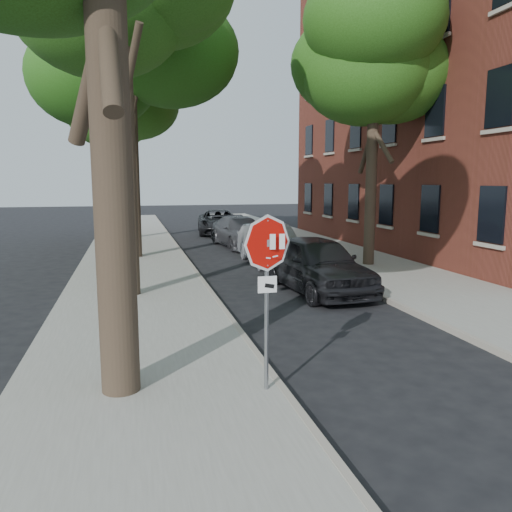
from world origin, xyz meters
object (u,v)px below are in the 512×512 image
Objects in this scene: stop_sign at (267,269)px; tree_far at (123,103)px; car_d at (218,222)px; tree_right at (373,67)px; car_c at (240,232)px; apartment_building at (491,84)px; tree_mid_a at (121,6)px; tree_mid_b at (128,56)px; car_a at (316,264)px; car_b at (270,245)px.

stop_sign is 0.28× the size of tree_far.
car_d is (5.32, 1.94, -6.49)m from tree_far.
car_c is at bearing 116.73° from tree_right.
tree_mid_a is at bearing -157.51° from apartment_building.
stop_sign is 15.48m from tree_mid_b.
car_c is at bearing 61.71° from tree_mid_a.
tree_mid_a reaches higher than car_a.
tree_right is (6.68, 10.14, 5.26)m from stop_sign.
stop_sign is at bearing -83.05° from tree_mid_b.
apartment_building is 13.63m from car_c.
tree_far is at bearing 95.46° from stop_sign.
car_d is at bearing 60.64° from tree_mid_b.
apartment_building is at bearing 11.75° from car_b.
apartment_building reaches higher than tree_right.
car_c is at bearing -38.88° from tree_far.
car_b is (-3.38, 1.45, -6.45)m from tree_right.
stop_sign is (-14.70, -14.03, -5.71)m from apartment_building.
apartment_building is 4.38× the size of car_b.
car_a is at bearing -83.34° from car_d.
stop_sign is at bearing -106.94° from car_c.
car_c reaches higher than car_d.
tree_mid_a is 7.02m from tree_mid_b.
stop_sign is 0.27× the size of tree_mid_a.
tree_mid_a reaches higher than car_c.
tree_mid_b is at bearing -87.56° from tree_far.
tree_right is at bearing 56.62° from stop_sign.
car_a is (-11.40, -7.45, -6.84)m from apartment_building.
car_b is (5.02, -2.57, -7.24)m from tree_mid_b.
tree_mid_b is at bearing -157.63° from car_c.
apartment_building is at bearing -0.43° from tree_mid_b.
tree_far is 1.80× the size of car_d.
tree_mid_a is at bearing 169.05° from car_a.
tree_mid_a is 14.00m from tree_far.
apartment_building reaches higher than tree_mid_a.
car_a is 0.95× the size of car_c.
tree_far is 8.62m from car_d.
tree_mid_b is (-1.72, 14.15, 6.05)m from stop_sign.
car_d is at bearing 141.54° from apartment_building.
tree_mid_a reaches higher than tree_right.
stop_sign is 0.52× the size of car_c.
tree_mid_a is 9.69m from car_b.
tree_mid_b is at bearing 154.48° from tree_right.
apartment_building is at bearing 22.49° from tree_mid_a.
tree_mid_b is 9.24m from car_c.
tree_right is at bearing -154.13° from apartment_building.
tree_mid_b reaches higher than stop_sign.
car_a is 0.93× the size of car_d.
apartment_building is 4.01× the size of car_c.
tree_far is at bearing 135.26° from car_c.
stop_sign is at bearing -91.47° from car_d.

